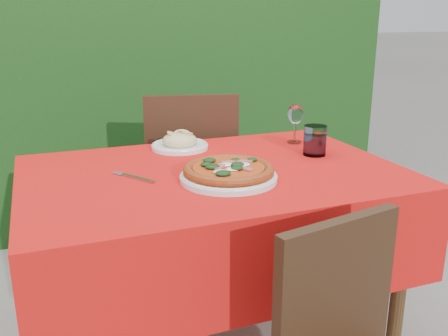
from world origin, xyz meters
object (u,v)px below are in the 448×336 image
object	(u,v)px
pizza_plate	(229,172)
fork	(138,178)
water_glass	(315,142)
wine_glass	(296,116)
chair_far	(191,174)
pasta_plate	(180,143)

from	to	relation	value
pizza_plate	fork	distance (m)	0.29
pizza_plate	water_glass	size ratio (longest dim) A/B	3.29
wine_glass	water_glass	bearing A→B (deg)	-96.20
chair_far	pizza_plate	distance (m)	0.81
water_glass	fork	bearing A→B (deg)	-175.64
water_glass	wine_glass	size ratio (longest dim) A/B	0.70
pasta_plate	water_glass	xyz separation A→B (m)	(0.45, -0.27, 0.03)
pasta_plate	fork	size ratio (longest dim) A/B	1.14
pizza_plate	fork	world-z (taller)	pizza_plate
chair_far	water_glass	xyz separation A→B (m)	(0.30, -0.60, 0.27)
chair_far	water_glass	world-z (taller)	chair_far
pasta_plate	wine_glass	world-z (taller)	wine_glass
wine_glass	fork	distance (m)	0.75
chair_far	water_glass	distance (m)	0.72
pizza_plate	pasta_plate	size ratio (longest dim) A/B	1.65
chair_far	fork	xyz separation A→B (m)	(-0.38, -0.65, 0.22)
pasta_plate	water_glass	bearing A→B (deg)	-31.07
chair_far	fork	bearing A→B (deg)	73.70
chair_far	pasta_plate	world-z (taller)	chair_far
wine_glass	fork	bearing A→B (deg)	-160.74
chair_far	wine_glass	xyz separation A→B (m)	(0.32, -0.41, 0.33)
water_glass	fork	xyz separation A→B (m)	(-0.68, -0.05, -0.05)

